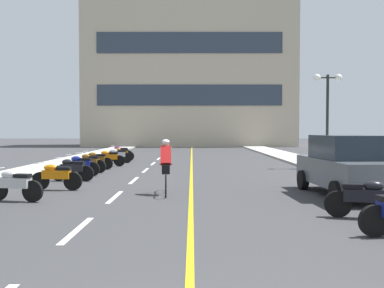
{
  "coord_description": "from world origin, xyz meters",
  "views": [
    {
      "loc": [
        0.28,
        -2.13,
        1.99
      ],
      "look_at": [
        0.31,
        20.39,
        1.21
      ],
      "focal_mm": 38.68,
      "sensor_mm": 36.0,
      "label": 1
    }
  ],
  "objects_px": {
    "motorcycle_9": "(108,158)",
    "motorcycle_5": "(71,169)",
    "motorcycle_3": "(14,184)",
    "motorcycle_6": "(80,165)",
    "motorcycle_12": "(120,152)",
    "cyclist_rider": "(165,166)",
    "street_lamp_mid": "(327,98)",
    "motorcycle_8": "(96,160)",
    "motorcycle_7": "(89,162)",
    "motorcycle_2": "(364,197)",
    "motorcycle_4": "(55,176)",
    "parked_car_near": "(345,166)",
    "motorcycle_10": "(117,155)",
    "motorcycle_11": "(120,154)"
  },
  "relations": [
    {
      "from": "motorcycle_9",
      "to": "motorcycle_5",
      "type": "bearing_deg",
      "value": -91.28
    },
    {
      "from": "motorcycle_3",
      "to": "motorcycle_6",
      "type": "relative_size",
      "value": 0.99
    },
    {
      "from": "motorcycle_9",
      "to": "motorcycle_6",
      "type": "bearing_deg",
      "value": -93.94
    },
    {
      "from": "motorcycle_12",
      "to": "cyclist_rider",
      "type": "relative_size",
      "value": 0.96
    },
    {
      "from": "motorcycle_3",
      "to": "motorcycle_9",
      "type": "distance_m",
      "value": 10.84
    },
    {
      "from": "motorcycle_9",
      "to": "street_lamp_mid",
      "type": "bearing_deg",
      "value": -5.12
    },
    {
      "from": "motorcycle_5",
      "to": "motorcycle_8",
      "type": "distance_m",
      "value": 4.71
    },
    {
      "from": "motorcycle_7",
      "to": "motorcycle_12",
      "type": "relative_size",
      "value": 0.96
    },
    {
      "from": "motorcycle_2",
      "to": "motorcycle_6",
      "type": "relative_size",
      "value": 0.99
    },
    {
      "from": "motorcycle_4",
      "to": "motorcycle_5",
      "type": "distance_m",
      "value": 2.42
    },
    {
      "from": "parked_car_near",
      "to": "motorcycle_9",
      "type": "bearing_deg",
      "value": 132.54
    },
    {
      "from": "motorcycle_3",
      "to": "motorcycle_10",
      "type": "relative_size",
      "value": 1.01
    },
    {
      "from": "parked_car_near",
      "to": "motorcycle_5",
      "type": "relative_size",
      "value": 2.52
    },
    {
      "from": "motorcycle_6",
      "to": "motorcycle_12",
      "type": "xyz_separation_m",
      "value": [
        -0.03,
        10.02,
        0.0
      ]
    },
    {
      "from": "motorcycle_4",
      "to": "motorcycle_6",
      "type": "distance_m",
      "value": 4.23
    },
    {
      "from": "motorcycle_11",
      "to": "motorcycle_6",
      "type": "bearing_deg",
      "value": -91.92
    },
    {
      "from": "motorcycle_8",
      "to": "motorcycle_10",
      "type": "bearing_deg",
      "value": 84.35
    },
    {
      "from": "motorcycle_5",
      "to": "motorcycle_11",
      "type": "distance_m",
      "value": 10.18
    },
    {
      "from": "motorcycle_6",
      "to": "motorcycle_9",
      "type": "height_order",
      "value": "same"
    },
    {
      "from": "motorcycle_10",
      "to": "street_lamp_mid",
      "type": "bearing_deg",
      "value": -15.55
    },
    {
      "from": "motorcycle_8",
      "to": "motorcycle_12",
      "type": "distance_m",
      "value": 7.12
    },
    {
      "from": "parked_car_near",
      "to": "motorcycle_10",
      "type": "height_order",
      "value": "parked_car_near"
    },
    {
      "from": "motorcycle_4",
      "to": "street_lamp_mid",
      "type": "bearing_deg",
      "value": 34.08
    },
    {
      "from": "motorcycle_12",
      "to": "motorcycle_6",
      "type": "bearing_deg",
      "value": -89.81
    },
    {
      "from": "parked_car_near",
      "to": "motorcycle_3",
      "type": "height_order",
      "value": "parked_car_near"
    },
    {
      "from": "motorcycle_5",
      "to": "motorcycle_11",
      "type": "bearing_deg",
      "value": 89.38
    },
    {
      "from": "street_lamp_mid",
      "to": "motorcycle_3",
      "type": "relative_size",
      "value": 2.8
    },
    {
      "from": "parked_car_near",
      "to": "motorcycle_9",
      "type": "height_order",
      "value": "parked_car_near"
    },
    {
      "from": "street_lamp_mid",
      "to": "motorcycle_9",
      "type": "distance_m",
      "value": 11.9
    },
    {
      "from": "motorcycle_12",
      "to": "cyclist_rider",
      "type": "distance_m",
      "value": 15.63
    },
    {
      "from": "motorcycle_10",
      "to": "motorcycle_7",
      "type": "bearing_deg",
      "value": -93.69
    },
    {
      "from": "motorcycle_2",
      "to": "motorcycle_3",
      "type": "height_order",
      "value": "same"
    },
    {
      "from": "cyclist_rider",
      "to": "parked_car_near",
      "type": "bearing_deg",
      "value": -3.3
    },
    {
      "from": "motorcycle_6",
      "to": "motorcycle_9",
      "type": "xyz_separation_m",
      "value": [
        0.31,
        4.52,
        0.0
      ]
    },
    {
      "from": "parked_car_near",
      "to": "motorcycle_9",
      "type": "relative_size",
      "value": 2.51
    },
    {
      "from": "motorcycle_7",
      "to": "motorcycle_8",
      "type": "bearing_deg",
      "value": 91.27
    },
    {
      "from": "motorcycle_9",
      "to": "motorcycle_7",
      "type": "bearing_deg",
      "value": -95.03
    },
    {
      "from": "motorcycle_4",
      "to": "motorcycle_10",
      "type": "relative_size",
      "value": 1.02
    },
    {
      "from": "motorcycle_3",
      "to": "motorcycle_8",
      "type": "xyz_separation_m",
      "value": [
        0.12,
        9.21,
        0.0
      ]
    },
    {
      "from": "motorcycle_6",
      "to": "motorcycle_8",
      "type": "bearing_deg",
      "value": 89.9
    },
    {
      "from": "motorcycle_2",
      "to": "cyclist_rider",
      "type": "relative_size",
      "value": 0.95
    },
    {
      "from": "parked_car_near",
      "to": "motorcycle_11",
      "type": "bearing_deg",
      "value": 123.54
    },
    {
      "from": "motorcycle_3",
      "to": "motorcycle_8",
      "type": "height_order",
      "value": "same"
    },
    {
      "from": "street_lamp_mid",
      "to": "motorcycle_9",
      "type": "relative_size",
      "value": 2.77
    },
    {
      "from": "motorcycle_9",
      "to": "motorcycle_10",
      "type": "distance_m",
      "value": 2.14
    },
    {
      "from": "motorcycle_12",
      "to": "motorcycle_5",
      "type": "bearing_deg",
      "value": -89.02
    },
    {
      "from": "motorcycle_3",
      "to": "motorcycle_7",
      "type": "xyz_separation_m",
      "value": [
        0.16,
        7.73,
        0.0
      ]
    },
    {
      "from": "motorcycle_2",
      "to": "motorcycle_8",
      "type": "height_order",
      "value": "same"
    },
    {
      "from": "motorcycle_3",
      "to": "motorcycle_7",
      "type": "height_order",
      "value": "same"
    },
    {
      "from": "motorcycle_10",
      "to": "motorcycle_9",
      "type": "bearing_deg",
      "value": -91.75
    }
  ]
}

